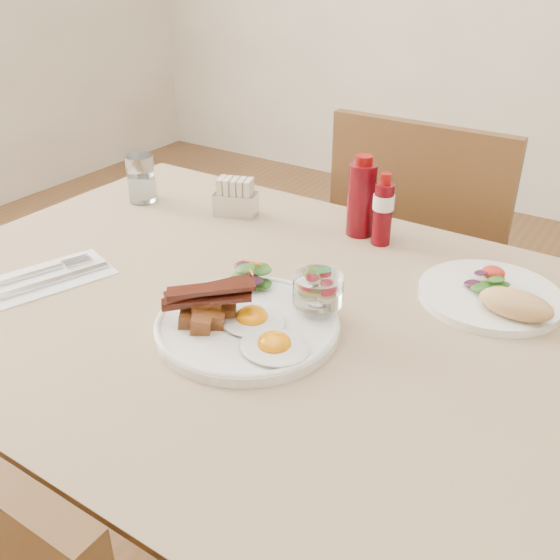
{
  "coord_description": "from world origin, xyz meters",
  "views": [
    {
      "loc": [
        0.46,
        -0.71,
        1.28
      ],
      "look_at": [
        0.01,
        -0.02,
        0.82
      ],
      "focal_mm": 40.0,
      "sensor_mm": 36.0,
      "label": 1
    }
  ],
  "objects": [
    {
      "name": "table",
      "position": [
        0.0,
        0.0,
        0.66
      ],
      "size": [
        1.33,
        0.88,
        0.75
      ],
      "color": "brown",
      "rests_on": "ground"
    },
    {
      "name": "chair_far",
      "position": [
        0.0,
        0.66,
        0.52
      ],
      "size": [
        0.42,
        0.42,
        0.93
      ],
      "color": "brown",
      "rests_on": "ground"
    },
    {
      "name": "main_plate",
      "position": [
        -0.01,
        -0.08,
        0.76
      ],
      "size": [
        0.28,
        0.28,
        0.02
      ],
      "primitive_type": "cylinder",
      "color": "white",
      "rests_on": "table"
    },
    {
      "name": "fried_eggs",
      "position": [
        0.03,
        -0.1,
        0.78
      ],
      "size": [
        0.18,
        0.14,
        0.03
      ],
      "rotation": [
        0.0,
        0.0,
        0.1
      ],
      "color": "white",
      "rests_on": "main_plate"
    },
    {
      "name": "bacon_potato_pile",
      "position": [
        -0.06,
        -0.11,
        0.8
      ],
      "size": [
        0.13,
        0.12,
        0.06
      ],
      "rotation": [
        0.0,
        0.0,
        0.28
      ],
      "color": "brown",
      "rests_on": "main_plate"
    },
    {
      "name": "side_salad",
      "position": [
        -0.07,
        0.01,
        0.79
      ],
      "size": [
        0.08,
        0.08,
        0.04
      ],
      "rotation": [
        0.0,
        0.0,
        -0.38
      ],
      "color": "#264F15",
      "rests_on": "main_plate"
    },
    {
      "name": "fruit_cup",
      "position": [
        0.06,
        0.0,
        0.81
      ],
      "size": [
        0.08,
        0.08,
        0.08
      ],
      "rotation": [
        0.0,
        0.0,
        0.31
      ],
      "color": "white",
      "rests_on": "main_plate"
    },
    {
      "name": "second_plate",
      "position": [
        0.28,
        0.21,
        0.77
      ],
      "size": [
        0.23,
        0.23,
        0.06
      ],
      "rotation": [
        0.0,
        0.0,
        -0.37
      ],
      "color": "white",
      "rests_on": "table"
    },
    {
      "name": "ketchup_bottle",
      "position": [
        -0.03,
        0.33,
        0.83
      ],
      "size": [
        0.06,
        0.06,
        0.16
      ],
      "rotation": [
        0.0,
        0.0,
        0.02
      ],
      "color": "#54040C",
      "rests_on": "table"
    },
    {
      "name": "hot_sauce_bottle",
      "position": [
        0.03,
        0.31,
        0.82
      ],
      "size": [
        0.04,
        0.04,
        0.14
      ],
      "rotation": [
        0.0,
        0.0,
        0.09
      ],
      "color": "#54040C",
      "rests_on": "table"
    },
    {
      "name": "sugar_caddy",
      "position": [
        -0.29,
        0.27,
        0.79
      ],
      "size": [
        0.1,
        0.08,
        0.08
      ],
      "rotation": [
        0.0,
        0.0,
        0.33
      ],
      "color": "#B4B4B9",
      "rests_on": "table"
    },
    {
      "name": "water_glass",
      "position": [
        -0.52,
        0.22,
        0.8
      ],
      "size": [
        0.06,
        0.06,
        0.11
      ],
      "color": "white",
      "rests_on": "table"
    },
    {
      "name": "napkin_cutlery",
      "position": [
        -0.4,
        -0.14,
        0.75
      ],
      "size": [
        0.18,
        0.25,
        0.01
      ],
      "rotation": [
        0.0,
        0.0,
        -0.33
      ],
      "color": "white",
      "rests_on": "table"
    }
  ]
}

